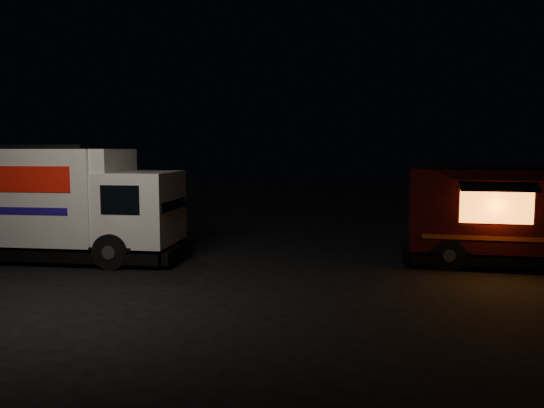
{
  "coord_description": "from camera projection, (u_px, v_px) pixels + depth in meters",
  "views": [
    {
      "loc": [
        1.55,
        -13.61,
        3.23
      ],
      "look_at": [
        1.01,
        2.0,
        1.62
      ],
      "focal_mm": 35.0,
      "sensor_mm": 36.0,
      "label": 1
    }
  ],
  "objects": [
    {
      "name": "ground",
      "position": [
        231.0,
        273.0,
        13.91
      ],
      "size": [
        80.0,
        80.0,
        0.0
      ],
      "primitive_type": "plane",
      "color": "black",
      "rests_on": "ground"
    },
    {
      "name": "white_truck",
      "position": [
        59.0,
        202.0,
        15.57
      ],
      "size": [
        7.63,
        3.28,
        3.36
      ],
      "primitive_type": null,
      "rotation": [
        0.0,
        0.0,
        -0.1
      ],
      "color": "silver",
      "rests_on": "ground"
    },
    {
      "name": "red_truck",
      "position": [
        515.0,
        216.0,
        14.65
      ],
      "size": [
        6.34,
        3.28,
        2.81
      ],
      "primitive_type": null,
      "rotation": [
        0.0,
        0.0,
        -0.18
      ],
      "color": "#3E0B11",
      "rests_on": "ground"
    }
  ]
}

